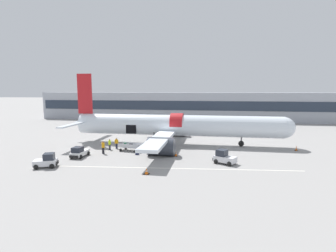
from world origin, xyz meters
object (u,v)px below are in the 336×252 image
object	(u,v)px
airplane	(174,126)
ground_crew_loader_b	(110,144)
baggage_tug_lead	(79,152)
ground_crew_supervisor	(116,143)
baggage_cart_loading	(131,147)
ground_crew_loader_a	(162,144)
baggage_tug_mid	(46,161)
baggage_tug_rear	(224,158)
suitcase_on_tarmac_upright	(137,153)
ground_crew_driver	(103,147)

from	to	relation	value
airplane	ground_crew_loader_b	bearing A→B (deg)	-147.25
baggage_tug_lead	ground_crew_supervisor	world-z (taller)	ground_crew_supervisor
baggage_cart_loading	ground_crew_loader_a	world-z (taller)	ground_crew_loader_a
baggage_tug_mid	baggage_cart_loading	bearing A→B (deg)	53.47
ground_crew_loader_a	ground_crew_loader_b	size ratio (longest dim) A/B	0.94
ground_crew_supervisor	baggage_tug_mid	bearing A→B (deg)	-112.96
baggage_cart_loading	baggage_tug_rear	bearing A→B (deg)	-18.97
baggage_tug_lead	suitcase_on_tarmac_upright	world-z (taller)	baggage_tug_lead
baggage_tug_mid	ground_crew_driver	world-z (taller)	ground_crew_driver
airplane	ground_crew_loader_b	size ratio (longest dim) A/B	22.62
baggage_tug_lead	baggage_cart_loading	size ratio (longest dim) A/B	0.72
ground_crew_driver	ground_crew_supervisor	bearing A→B (deg)	78.80
baggage_tug_rear	ground_crew_loader_a	xyz separation A→B (m)	(-8.92, 6.60, 0.10)
ground_crew_loader_a	ground_crew_driver	xyz separation A→B (m)	(-7.67, -4.37, 0.16)
baggage_tug_rear	ground_crew_loader_b	bearing A→B (deg)	164.11
airplane	ground_crew_loader_a	distance (m)	4.59
baggage_tug_lead	suitcase_on_tarmac_upright	distance (m)	7.70
baggage_tug_mid	airplane	bearing A→B (deg)	50.67
ground_crew_loader_a	airplane	bearing A→B (deg)	73.15
baggage_tug_lead	airplane	bearing A→B (deg)	43.08
baggage_tug_rear	ground_crew_loader_b	distance (m)	17.31
ground_crew_supervisor	suitcase_on_tarmac_upright	size ratio (longest dim) A/B	2.67
baggage_tug_mid	suitcase_on_tarmac_upright	size ratio (longest dim) A/B	4.67
airplane	ground_crew_loader_a	xyz separation A→B (m)	(-1.17, -3.85, -2.20)
airplane	ground_crew_loader_a	bearing A→B (deg)	-106.85
ground_crew_loader_b	ground_crew_supervisor	xyz separation A→B (m)	(0.73, 0.92, 0.02)
baggage_tug_rear	ground_crew_driver	xyz separation A→B (m)	(-16.59, 2.23, 0.26)
baggage_tug_rear	ground_crew_loader_b	world-z (taller)	baggage_tug_rear
baggage_tug_mid	ground_crew_supervisor	world-z (taller)	ground_crew_supervisor
airplane	ground_crew_supervisor	xyz separation A→B (m)	(-8.15, -4.80, -2.13)
baggage_tug_lead	ground_crew_supervisor	bearing A→B (deg)	61.62
ground_crew_loader_a	ground_crew_driver	size ratio (longest dim) A/B	0.84
baggage_cart_loading	ground_crew_loader_b	world-z (taller)	ground_crew_loader_b
baggage_tug_lead	ground_crew_driver	world-z (taller)	ground_crew_driver
baggage_tug_rear	ground_crew_loader_b	xyz separation A→B (m)	(-16.64, 4.74, 0.15)
airplane	baggage_tug_mid	world-z (taller)	airplane
airplane	baggage_tug_lead	world-z (taller)	airplane
airplane	baggage_tug_lead	xyz separation A→B (m)	(-11.24, -10.51, -2.38)
ground_crew_loader_a	baggage_cart_loading	bearing A→B (deg)	-155.33
baggage_tug_rear	suitcase_on_tarmac_upright	world-z (taller)	baggage_tug_rear
airplane	ground_crew_supervisor	bearing A→B (deg)	-149.54
baggage_tug_rear	ground_crew_supervisor	xyz separation A→B (m)	(-15.91, 5.66, 0.17)
ground_crew_loader_a	ground_crew_driver	bearing A→B (deg)	-150.32
baggage_cart_loading	ground_crew_driver	xyz separation A→B (m)	(-3.27, -2.35, 0.38)
baggage_tug_mid	baggage_cart_loading	distance (m)	11.95
baggage_tug_mid	baggage_cart_loading	size ratio (longest dim) A/B	0.67
baggage_cart_loading	ground_crew_driver	world-z (taller)	ground_crew_driver
airplane	baggage_tug_mid	bearing A→B (deg)	-129.33
baggage_tug_mid	ground_crew_driver	xyz separation A→B (m)	(3.85, 7.25, 0.28)
baggage_cart_loading	ground_crew_supervisor	world-z (taller)	ground_crew_supervisor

